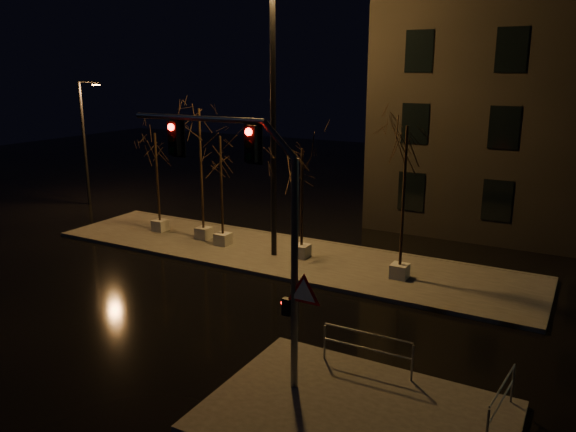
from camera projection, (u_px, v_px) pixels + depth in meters
The scene contains 13 objects.
ground at pixel (195, 304), 19.71m from camera, with size 90.00×90.00×0.00m, color black.
median at pixel (280, 254), 24.77m from camera, with size 22.00×5.00×0.15m, color #403F39.
sidewalk_corner at pixel (356, 416), 13.22m from camera, with size 7.00×5.00×0.15m, color #403F39.
tree_0 at pixel (156, 155), 27.20m from camera, with size 1.80×1.80×5.02m.
tree_1 at pixel (200, 138), 25.63m from camera, with size 1.80×1.80×6.31m.
tree_2 at pixel (221, 161), 24.91m from camera, with size 1.80×1.80×5.14m.
tree_3 at pixel (302, 173), 23.26m from camera, with size 1.80×1.80×4.84m.
tree_4 at pixel (405, 161), 20.63m from camera, with size 1.80×1.80×6.03m.
traffic_signal_mast at pixel (255, 214), 13.74m from camera, with size 5.52×0.22×6.73m.
streetlight_main at pixel (273, 100), 22.82m from camera, with size 2.87×0.37×11.50m.
streetlight_far at pixel (85, 138), 33.31m from camera, with size 1.43×0.54×7.35m.
guard_rail_a at pixel (367, 345), 14.96m from camera, with size 2.53×0.10×1.09m.
guard_rail_b at pixel (501, 398), 12.65m from camera, with size 0.27×2.17×1.03m.
Camera 1 is at (11.69, -14.42, 8.00)m, focal length 35.00 mm.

